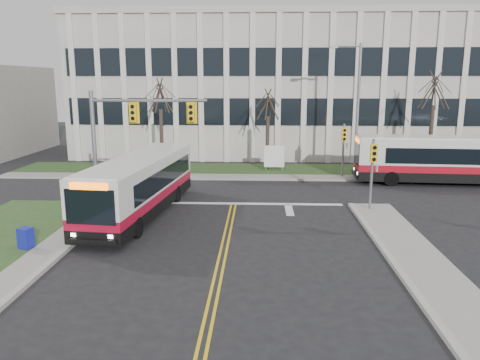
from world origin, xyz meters
name	(u,v)px	position (x,y,z in m)	size (l,w,h in m)	color
ground	(222,258)	(0.00, 0.00, 0.00)	(120.00, 120.00, 0.00)	black
sidewalk_cross	(311,178)	(5.00, 15.20, 0.07)	(44.00, 1.60, 0.14)	#9E9B93
building_lawn	(307,170)	(5.00, 18.00, 0.06)	(44.00, 5.00, 0.12)	#29461E
office_building	(297,88)	(5.00, 30.00, 6.00)	(40.00, 16.00, 12.00)	beige
mast_arm_signal	(125,128)	(-5.62, 7.16, 4.26)	(6.11, 0.38, 6.20)	slate
signal_pole_near	(373,164)	(7.20, 6.90, 2.50)	(0.34, 0.39, 3.80)	slate
signal_pole_far	(344,143)	(7.20, 15.40, 2.50)	(0.34, 0.39, 3.80)	slate
streetlight	(355,103)	(8.03, 16.20, 5.19)	(2.15, 0.25, 9.20)	slate
directory_sign	(274,157)	(2.50, 17.50, 1.17)	(1.50, 0.12, 2.00)	slate
tree_left	(160,97)	(-6.00, 18.00, 5.51)	(1.80, 1.80, 7.70)	#42352B
tree_mid	(268,106)	(2.00, 18.20, 4.88)	(1.80, 1.80, 6.82)	#42352B
tree_right	(434,92)	(14.00, 18.00, 5.91)	(1.80, 1.80, 8.25)	#42352B
bus_main	(140,187)	(-4.59, 5.84, 1.46)	(2.38, 10.96, 2.92)	silver
bus_cross	(445,161)	(13.65, 14.00, 1.53)	(2.49, 11.47, 3.06)	silver
newspaper_box_blue	(26,239)	(-7.91, 0.52, 0.47)	(0.50, 0.45, 0.95)	#161E98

